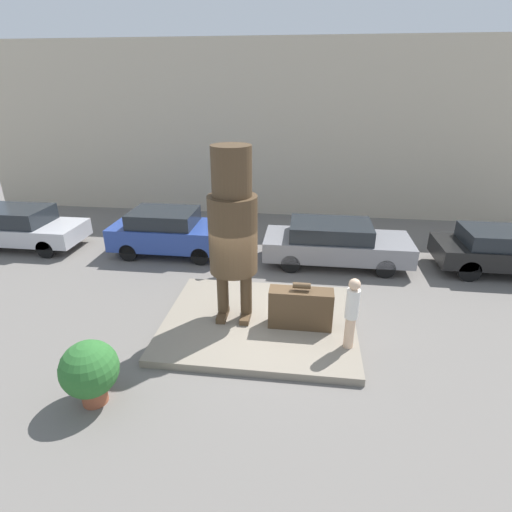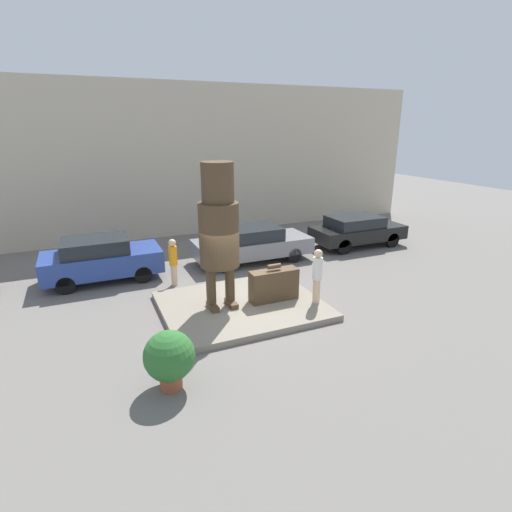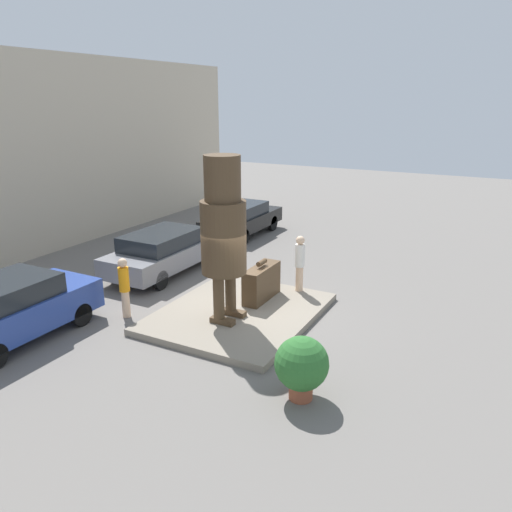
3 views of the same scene
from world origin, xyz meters
name	(u,v)px [view 2 (image 2 of 3)]	position (x,y,z in m)	size (l,w,h in m)	color
ground_plane	(242,308)	(0.00, 0.00, 0.00)	(60.00, 60.00, 0.00)	slate
pedestal	(241,306)	(0.00, 0.00, 0.09)	(4.72, 3.91, 0.18)	gray
building_backdrop	(168,162)	(0.00, 9.54, 3.66)	(28.00, 0.60, 7.31)	beige
statue_figure	(219,226)	(-0.63, 0.05, 2.65)	(1.14, 1.14, 4.22)	#4C3823
giant_suitcase	(274,285)	(1.01, -0.17, 0.67)	(1.51, 0.47, 1.17)	#4C3823
tourist	(317,274)	(2.10, -0.87, 1.11)	(0.29, 0.29, 1.69)	beige
parked_car_blue	(101,258)	(-3.70, 4.20, 0.82)	(4.03, 1.86, 1.57)	#284293
parked_car_grey	(251,243)	(2.03, 4.02, 0.77)	(4.76, 1.90, 1.44)	gray
parked_car_black	(357,230)	(7.34, 4.06, 0.77)	(4.30, 1.81, 1.41)	black
planter_pot	(169,357)	(-2.81, -3.00, 0.74)	(1.07, 1.07, 1.31)	brown
worker_hivis	(173,260)	(-1.44, 2.70, 0.91)	(0.28, 0.28, 1.66)	beige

